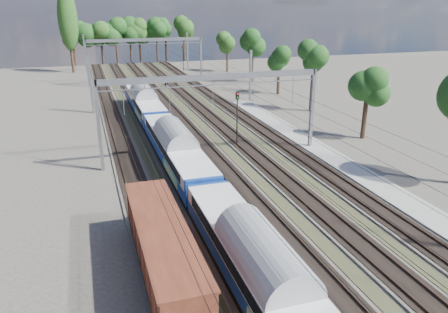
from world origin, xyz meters
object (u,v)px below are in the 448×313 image
object	(u,v)px
emu_train	(177,146)
signal_far	(183,55)
worker	(166,82)
freight_boxcar	(163,248)
signal_near	(237,113)

from	to	relation	value
emu_train	signal_far	xyz separation A→B (m)	(15.54, 65.65, 0.99)
emu_train	worker	xyz separation A→B (m)	(7.35, 45.19, -1.73)
freight_boxcar	signal_far	xyz separation A→B (m)	(20.04, 82.86, 1.54)
signal_near	freight_boxcar	bearing A→B (deg)	-115.47
signal_near	signal_far	size ratio (longest dim) A/B	1.08
signal_far	worker	bearing A→B (deg)	-87.04
freight_boxcar	signal_far	bearing A→B (deg)	76.40
signal_near	signal_far	world-z (taller)	signal_near
signal_far	emu_train	bearing A→B (deg)	-78.53
freight_boxcar	worker	distance (m)	63.53
emu_train	signal_far	bearing A→B (deg)	76.68
freight_boxcar	worker	size ratio (longest dim) A/B	6.98
emu_train	signal_near	world-z (taller)	signal_near
signal_near	emu_train	bearing A→B (deg)	-140.98
signal_far	signal_near	bearing A→B (deg)	-72.14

